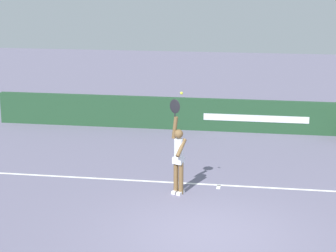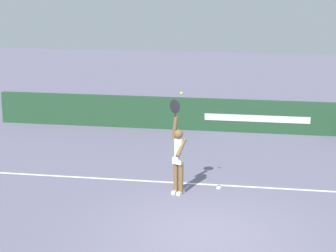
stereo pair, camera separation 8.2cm
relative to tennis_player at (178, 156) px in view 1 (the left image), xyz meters
name	(u,v)px [view 1 (the left image)]	position (x,y,z in m)	size (l,w,h in m)	color
ground_plane	(207,233)	(0.92, -2.22, -0.95)	(60.00, 60.00, 0.00)	slate
court_lines	(209,227)	(0.92, -1.90, -0.95)	(11.96, 5.45, 0.00)	white
back_wall	(233,115)	(0.93, 6.25, -0.41)	(16.43, 0.24, 1.09)	#204429
tennis_player	(178,156)	(0.00, 0.00, 0.00)	(0.43, 0.44, 2.31)	brown
tennis_ball	(182,93)	(0.10, -0.18, 1.55)	(0.07, 0.07, 0.07)	#CDDE37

